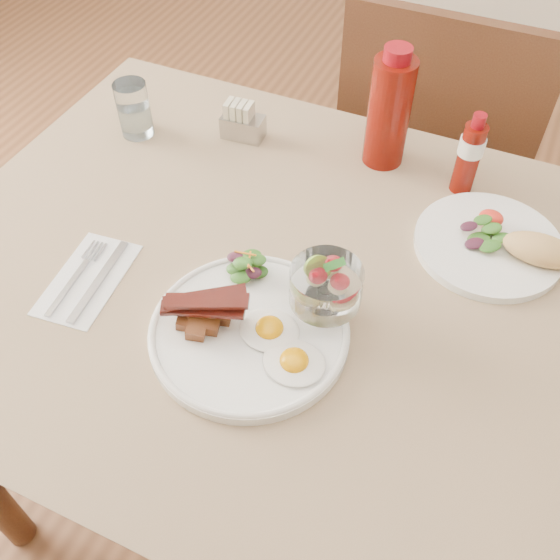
{
  "coord_description": "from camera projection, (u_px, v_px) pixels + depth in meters",
  "views": [
    {
      "loc": [
        0.15,
        -0.58,
        1.47
      ],
      "look_at": [
        -0.08,
        -0.07,
        0.82
      ],
      "focal_mm": 40.0,
      "sensor_mm": 36.0,
      "label": 1
    }
  ],
  "objects": [
    {
      "name": "fruit_cup",
      "position": [
        326.0,
        286.0,
        0.84
      ],
      "size": [
        0.1,
        0.1,
        0.1
      ],
      "rotation": [
        0.0,
        0.0,
        0.38
      ],
      "color": "white",
      "rests_on": "main_plate"
    },
    {
      "name": "main_plate",
      "position": [
        249.0,
        332.0,
        0.87
      ],
      "size": [
        0.28,
        0.28,
        0.02
      ],
      "primitive_type": "cylinder",
      "color": "white",
      "rests_on": "table"
    },
    {
      "name": "chair_far",
      "position": [
        433.0,
        160.0,
        1.49
      ],
      "size": [
        0.42,
        0.42,
        0.93
      ],
      "color": "#4F2E18",
      "rests_on": "ground"
    },
    {
      "name": "table",
      "position": [
        340.0,
        330.0,
        0.99
      ],
      "size": [
        1.33,
        0.88,
        0.75
      ],
      "color": "#4F2E18",
      "rests_on": "ground"
    },
    {
      "name": "sugar_caddy",
      "position": [
        242.0,
        123.0,
        1.16
      ],
      "size": [
        0.08,
        0.05,
        0.07
      ],
      "rotation": [
        0.0,
        0.0,
        0.08
      ],
      "color": "#ABABAF",
      "rests_on": "table"
    },
    {
      "name": "ketchup_bottle",
      "position": [
        389.0,
        111.0,
        1.06
      ],
      "size": [
        0.09,
        0.09,
        0.22
      ],
      "rotation": [
        0.0,
        0.0,
        -0.19
      ],
      "color": "#5E0C05",
      "rests_on": "table"
    },
    {
      "name": "side_salad",
      "position": [
        246.0,
        267.0,
        0.92
      ],
      "size": [
        0.07,
        0.07,
        0.04
      ],
      "rotation": [
        0.0,
        0.0,
        -0.26
      ],
      "color": "#264F15",
      "rests_on": "main_plate"
    },
    {
      "name": "bacon_potato_pile",
      "position": [
        204.0,
        312.0,
        0.85
      ],
      "size": [
        0.12,
        0.09,
        0.05
      ],
      "rotation": [
        0.0,
        0.0,
        -0.03
      ],
      "color": "brown",
      "rests_on": "main_plate"
    },
    {
      "name": "fried_eggs",
      "position": [
        282.0,
        345.0,
        0.84
      ],
      "size": [
        0.14,
        0.11,
        0.02
      ],
      "rotation": [
        0.0,
        0.0,
        0.04
      ],
      "color": "white",
      "rests_on": "main_plate"
    },
    {
      "name": "napkin_cutlery",
      "position": [
        88.0,
        279.0,
        0.94
      ],
      "size": [
        0.11,
        0.19,
        0.01
      ],
      "rotation": [
        0.0,
        0.0,
        0.1
      ],
      "color": "white",
      "rests_on": "table"
    },
    {
      "name": "water_glass",
      "position": [
        134.0,
        112.0,
        1.15
      ],
      "size": [
        0.06,
        0.06,
        0.1
      ],
      "color": "white",
      "rests_on": "table"
    },
    {
      "name": "hot_sauce_bottle",
      "position": [
        469.0,
        155.0,
        1.03
      ],
      "size": [
        0.04,
        0.04,
        0.15
      ],
      "rotation": [
        0.0,
        0.0,
        -0.0
      ],
      "color": "#5E0C05",
      "rests_on": "table"
    },
    {
      "name": "second_plate",
      "position": [
        501.0,
        244.0,
        0.97
      ],
      "size": [
        0.25,
        0.23,
        0.06
      ],
      "rotation": [
        0.0,
        0.0,
        0.33
      ],
      "color": "white",
      "rests_on": "table"
    }
  ]
}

